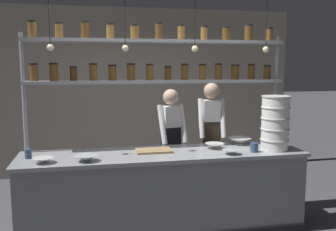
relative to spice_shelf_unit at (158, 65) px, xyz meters
The scene contains 16 objects.
ground_plane 1.92m from the spice_shelf_unit, 88.92° to the right, with size 40.00×40.00×0.00m, color #4C4C51.
back_wall 2.23m from the spice_shelf_unit, 89.84° to the left, with size 5.58×0.12×2.86m, color #9E9384.
prep_counter 1.47m from the spice_shelf_unit, 88.92° to the right, with size 3.18×0.76×0.92m.
spice_shelf_unit is the anchor object (origin of this frame).
chef_left 1.08m from the spice_shelf_unit, 56.55° to the left, with size 0.40×0.32×1.58m.
chef_center 1.30m from the spice_shelf_unit, 26.34° to the left, with size 0.39×0.31×1.66m.
container_stack 1.52m from the spice_shelf_unit, 19.16° to the right, with size 0.33×0.33×0.63m.
cutting_board 1.00m from the spice_shelf_unit, 109.81° to the right, with size 0.40×0.26×0.02m.
prep_bowl_near_left 1.16m from the spice_shelf_unit, 22.10° to the right, with size 0.23×0.23×0.06m.
prep_bowl_center_front 1.32m from the spice_shelf_unit, 38.44° to the right, with size 0.19×0.19×0.05m.
prep_bowl_center_back 1.67m from the spice_shelf_unit, 157.06° to the right, with size 0.21×0.21×0.06m.
prep_bowl_near_right 1.38m from the spice_shelf_unit, 147.02° to the right, with size 0.23×0.23×0.06m.
prep_bowl_far_left 1.38m from the spice_shelf_unit, ahead, with size 0.29×0.29×0.08m.
serving_cup_front 1.74m from the spice_shelf_unit, 168.20° to the right, with size 0.07×0.07×0.10m.
serving_cup_by_board 1.46m from the spice_shelf_unit, 27.04° to the right, with size 0.09×0.09×0.11m.
pendant_light_row 0.40m from the spice_shelf_unit, 91.20° to the right, with size 2.44×0.07×0.77m.
Camera 1 is at (-0.79, -4.02, 1.90)m, focal length 40.00 mm.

